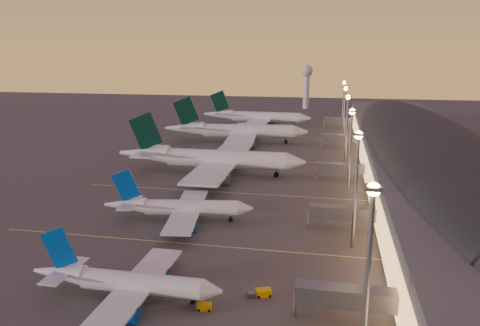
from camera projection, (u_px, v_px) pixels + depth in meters
name	position (u px, v px, depth m)	size (l,w,h in m)	color
ground	(194.00, 235.00, 109.11)	(700.00, 700.00, 0.00)	#413E3C
airliner_narrow_south	(125.00, 282.00, 80.22)	(34.57, 30.74, 12.40)	silver
airliner_narrow_north	(179.00, 208.00, 117.77)	(37.80, 34.09, 13.51)	silver
airliner_wide_near	(210.00, 159.00, 162.73)	(66.71, 60.53, 21.41)	silver
airliner_wide_mid	(236.00, 131.00, 219.58)	(67.85, 62.10, 21.70)	silver
airliner_wide_far	(256.00, 117.00, 270.23)	(62.99, 57.28, 20.18)	silver
terminal_building	(422.00, 148.00, 164.44)	(56.35, 255.00, 17.46)	#4C4C51
light_masts	(349.00, 124.00, 160.21)	(2.20, 217.20, 25.90)	slate
radar_tower	(307.00, 79.00, 350.21)	(9.00, 9.00, 32.50)	silver
lane_markings	(231.00, 188.00, 147.27)	(90.00, 180.36, 0.00)	#D8C659
baggage_tug_a	(202.00, 307.00, 77.63)	(3.71, 1.95, 1.05)	#EDB302
baggage_tug_b	(261.00, 293.00, 81.88)	(4.45, 3.00, 1.24)	#EDB302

